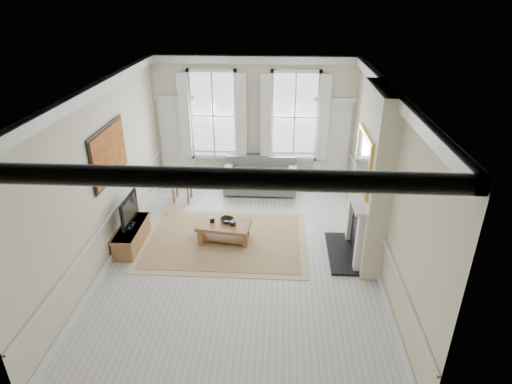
# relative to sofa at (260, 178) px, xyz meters

# --- Properties ---
(floor) EXTENTS (7.20, 7.20, 0.00)m
(floor) POSITION_rel_sofa_xyz_m (-0.20, -3.11, -0.36)
(floor) COLOR #B7B5AD
(floor) RESTS_ON ground
(ceiling) EXTENTS (7.20, 7.20, 0.00)m
(ceiling) POSITION_rel_sofa_xyz_m (-0.20, -3.11, 3.04)
(ceiling) COLOR white
(ceiling) RESTS_ON back_wall
(back_wall) EXTENTS (5.20, 0.00, 5.20)m
(back_wall) POSITION_rel_sofa_xyz_m (-0.20, 0.49, 1.34)
(back_wall) COLOR beige
(back_wall) RESTS_ON floor
(left_wall) EXTENTS (0.00, 7.20, 7.20)m
(left_wall) POSITION_rel_sofa_xyz_m (-2.80, -3.11, 1.34)
(left_wall) COLOR beige
(left_wall) RESTS_ON floor
(right_wall) EXTENTS (0.00, 7.20, 7.20)m
(right_wall) POSITION_rel_sofa_xyz_m (2.40, -3.11, 1.34)
(right_wall) COLOR beige
(right_wall) RESTS_ON floor
(window_left) EXTENTS (1.26, 0.20, 2.20)m
(window_left) POSITION_rel_sofa_xyz_m (-1.25, 0.44, 1.54)
(window_left) COLOR #B2BCC6
(window_left) RESTS_ON back_wall
(window_right) EXTENTS (1.26, 0.20, 2.20)m
(window_right) POSITION_rel_sofa_xyz_m (0.85, 0.44, 1.54)
(window_right) COLOR #B2BCC6
(window_right) RESTS_ON back_wall
(door_left) EXTENTS (0.90, 0.08, 2.30)m
(door_left) POSITION_rel_sofa_xyz_m (-2.25, 0.45, 0.79)
(door_left) COLOR silver
(door_left) RESTS_ON floor
(door_right) EXTENTS (0.90, 0.08, 2.30)m
(door_right) POSITION_rel_sofa_xyz_m (1.85, 0.45, 0.79)
(door_right) COLOR silver
(door_right) RESTS_ON floor
(painting) EXTENTS (0.05, 1.66, 1.06)m
(painting) POSITION_rel_sofa_xyz_m (-2.76, -2.81, 1.69)
(painting) COLOR #C17121
(painting) RESTS_ON left_wall
(chimney_breast) EXTENTS (0.35, 1.70, 3.38)m
(chimney_breast) POSITION_rel_sofa_xyz_m (2.23, -2.91, 1.34)
(chimney_breast) COLOR beige
(chimney_breast) RESTS_ON floor
(hearth) EXTENTS (0.55, 1.50, 0.05)m
(hearth) POSITION_rel_sofa_xyz_m (1.80, -2.91, -0.34)
(hearth) COLOR black
(hearth) RESTS_ON floor
(fireplace) EXTENTS (0.21, 1.45, 1.33)m
(fireplace) POSITION_rel_sofa_xyz_m (2.00, -2.91, 0.37)
(fireplace) COLOR silver
(fireplace) RESTS_ON floor
(mirror) EXTENTS (0.06, 1.26, 1.06)m
(mirror) POSITION_rel_sofa_xyz_m (2.01, -2.91, 1.69)
(mirror) COLOR gold
(mirror) RESTS_ON chimney_breast
(sofa) EXTENTS (1.87, 0.91, 0.87)m
(sofa) POSITION_rel_sofa_xyz_m (0.00, 0.00, 0.00)
(sofa) COLOR slate
(sofa) RESTS_ON floor
(side_table) EXTENTS (0.56, 0.56, 0.55)m
(side_table) POSITION_rel_sofa_xyz_m (-1.95, -0.69, 0.08)
(side_table) COLOR brown
(side_table) RESTS_ON floor
(rug) EXTENTS (3.50, 2.60, 0.02)m
(rug) POSITION_rel_sofa_xyz_m (-0.65, -2.54, -0.35)
(rug) COLOR #9E8051
(rug) RESTS_ON floor
(coffee_table) EXTENTS (1.17, 0.78, 0.41)m
(coffee_table) POSITION_rel_sofa_xyz_m (-0.65, -2.54, -0.03)
(coffee_table) COLOR brown
(coffee_table) RESTS_ON rug
(ceramic_pot_a) EXTENTS (0.11, 0.11, 0.11)m
(ceramic_pot_a) POSITION_rel_sofa_xyz_m (-0.90, -2.49, 0.10)
(ceramic_pot_a) COLOR black
(ceramic_pot_a) RESTS_ON coffee_table
(ceramic_pot_b) EXTENTS (0.13, 0.13, 0.09)m
(ceramic_pot_b) POSITION_rel_sofa_xyz_m (-0.45, -2.59, 0.10)
(ceramic_pot_b) COLOR black
(ceramic_pot_b) RESTS_ON coffee_table
(bowl) EXTENTS (0.38, 0.38, 0.07)m
(bowl) POSITION_rel_sofa_xyz_m (-0.60, -2.44, 0.08)
(bowl) COLOR black
(bowl) RESTS_ON coffee_table
(tv_stand) EXTENTS (0.41, 1.26, 0.45)m
(tv_stand) POSITION_rel_sofa_xyz_m (-2.54, -2.84, -0.14)
(tv_stand) COLOR brown
(tv_stand) RESTS_ON floor
(tv) EXTENTS (0.08, 0.90, 0.68)m
(tv) POSITION_rel_sofa_xyz_m (-2.52, -2.84, 0.48)
(tv) COLOR black
(tv) RESTS_ON tv_stand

